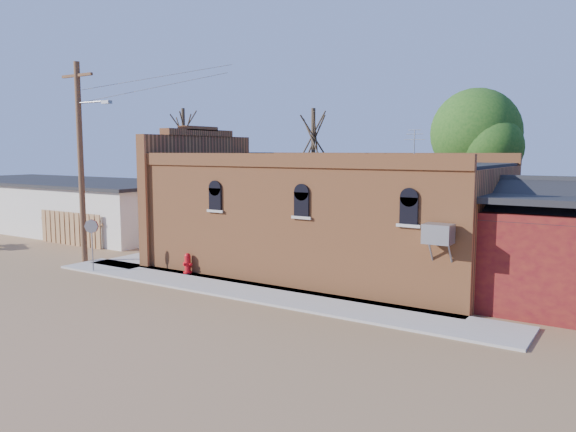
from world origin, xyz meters
The scene contains 13 objects.
ground centered at (0.00, 0.00, 0.00)m, with size 120.00×120.00×0.00m, color brown.
sidewalk_south centered at (1.50, 0.90, 0.04)m, with size 19.00×2.20×0.08m, color #9E9991.
sidewalk_west centered at (-6.30, 6.00, 0.04)m, with size 2.60×10.00×0.08m, color #9E9991.
brick_bar centered at (1.64, 5.49, 2.34)m, with size 16.40×7.97×6.30m.
storage_building centered at (-19.00, 8.00, 1.60)m, with size 20.40×8.40×3.17m.
wood_fence centered at (-12.80, 3.80, 0.90)m, with size 5.20×0.10×1.80m, color #996B45, non-canonical shape.
utility_pole centered at (-8.14, 1.20, 4.77)m, with size 3.12×0.26×9.00m.
tree_bare_near centered at (-3.00, 13.00, 5.96)m, with size 2.80×2.80×7.65m.
tree_bare_far centered at (-14.00, 14.00, 6.36)m, with size 2.80×2.80×8.16m.
tree_leafy centered at (6.00, 13.50, 5.93)m, with size 4.40×4.40×8.15m.
fire_hydrant centered at (-2.39, 1.80, 0.49)m, with size 0.49×0.49×0.83m.
stop_sign centered at (-6.08, 0.00, 1.75)m, with size 0.53×0.35×2.17m.
trash_barrel centered at (-5.30, 6.14, 0.47)m, with size 0.50×0.50×0.78m, color navy.
Camera 1 is at (13.39, -14.99, 5.10)m, focal length 35.00 mm.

